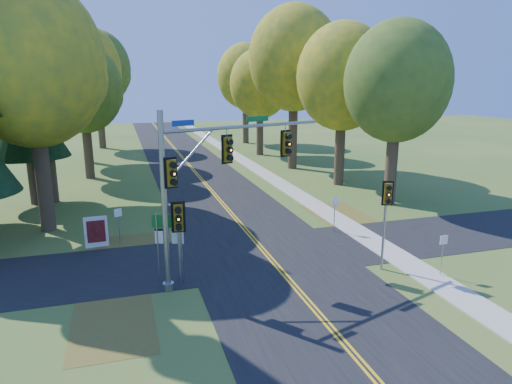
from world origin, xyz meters
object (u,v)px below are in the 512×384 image
object	(u,v)px
east_signal_pole	(387,203)
info_kiosk	(96,232)
traffic_mast	(208,172)
route_sign_cluster	(169,234)

from	to	relation	value
east_signal_pole	info_kiosk	world-z (taller)	east_signal_pole
traffic_mast	route_sign_cluster	world-z (taller)	traffic_mast
traffic_mast	info_kiosk	xyz separation A→B (m)	(-5.05, 5.73, -4.03)
route_sign_cluster	traffic_mast	bearing A→B (deg)	8.67
route_sign_cluster	info_kiosk	distance (m)	6.52
east_signal_pole	route_sign_cluster	xyz separation A→B (m)	(-9.58, 1.73, -1.07)
traffic_mast	route_sign_cluster	distance (m)	3.19
route_sign_cluster	info_kiosk	size ratio (longest dim) A/B	1.88
east_signal_pole	info_kiosk	bearing A→B (deg)	171.62
traffic_mast	east_signal_pole	bearing A→B (deg)	-29.27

